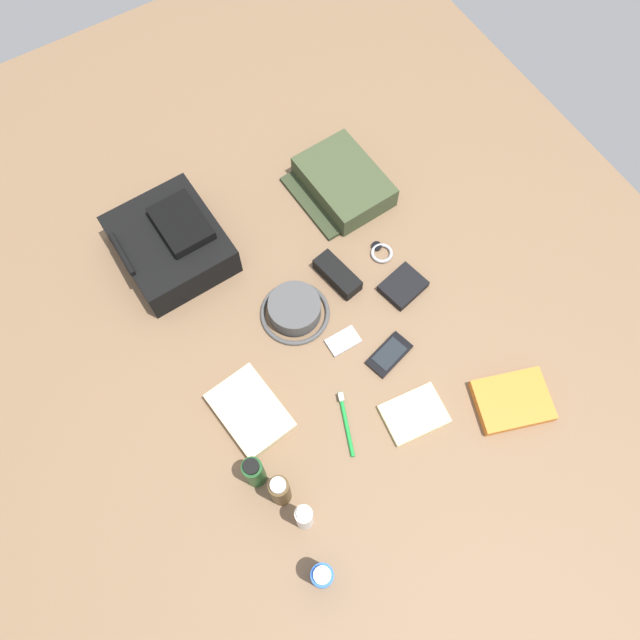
# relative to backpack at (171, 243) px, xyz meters

# --- Properties ---
(ground_plane) EXTENTS (2.64, 2.02, 0.02)m
(ground_plane) POSITION_rel_backpack_xyz_m (-0.40, -0.23, -0.07)
(ground_plane) COLOR brown
(ground_plane) RESTS_ON ground
(backpack) EXTENTS (0.31, 0.27, 0.13)m
(backpack) POSITION_rel_backpack_xyz_m (0.00, 0.00, 0.00)
(backpack) COLOR black
(backpack) RESTS_ON ground_plane
(toiletry_pouch) EXTENTS (0.27, 0.24, 0.07)m
(toiletry_pouch) POSITION_rel_backpack_xyz_m (-0.06, -0.51, -0.02)
(toiletry_pouch) COLOR #384228
(toiletry_pouch) RESTS_ON ground_plane
(bucket_hat) EXTENTS (0.18, 0.18, 0.06)m
(bucket_hat) POSITION_rel_backpack_xyz_m (-0.33, -0.19, -0.03)
(bucket_hat) COLOR #464646
(bucket_hat) RESTS_ON ground_plane
(deodorant_spray) EXTENTS (0.05, 0.05, 0.13)m
(deodorant_spray) POSITION_rel_backpack_xyz_m (-0.92, 0.09, 0.01)
(deodorant_spray) COLOR blue
(deodorant_spray) RESTS_ON ground_plane
(toothpaste_tube) EXTENTS (0.04, 0.04, 0.15)m
(toothpaste_tube) POSITION_rel_backpack_xyz_m (-0.80, 0.06, 0.02)
(toothpaste_tube) COLOR white
(toothpaste_tube) RESTS_ON ground_plane
(cologne_bottle) EXTENTS (0.05, 0.05, 0.16)m
(cologne_bottle) POSITION_rel_backpack_xyz_m (-0.72, 0.08, 0.02)
(cologne_bottle) COLOR #473319
(cologne_bottle) RESTS_ON ground_plane
(shampoo_bottle) EXTENTS (0.05, 0.05, 0.15)m
(shampoo_bottle) POSITION_rel_backpack_xyz_m (-0.65, 0.11, 0.01)
(shampoo_bottle) COLOR #19471E
(shampoo_bottle) RESTS_ON ground_plane
(paperback_novel) EXTENTS (0.19, 0.22, 0.03)m
(paperback_novel) POSITION_rel_backpack_xyz_m (-0.82, -0.52, -0.04)
(paperback_novel) COLOR orange
(paperback_novel) RESTS_ON ground_plane
(cell_phone) EXTENTS (0.09, 0.13, 0.01)m
(cell_phone) POSITION_rel_backpack_xyz_m (-0.56, -0.33, -0.05)
(cell_phone) COLOR black
(cell_phone) RESTS_ON ground_plane
(media_player) EXTENTS (0.05, 0.08, 0.01)m
(media_player) POSITION_rel_backpack_xyz_m (-0.47, -0.25, -0.05)
(media_player) COLOR #B7B7BC
(media_player) RESTS_ON ground_plane
(wristwatch) EXTENTS (0.07, 0.06, 0.01)m
(wristwatch) POSITION_rel_backpack_xyz_m (-0.30, -0.49, -0.05)
(wristwatch) COLOR #99999E
(wristwatch) RESTS_ON ground_plane
(toothbrush) EXTENTS (0.16, 0.07, 0.02)m
(toothbrush) POSITION_rel_backpack_xyz_m (-0.65, -0.15, -0.05)
(toothbrush) COLOR #198C33
(toothbrush) RESTS_ON ground_plane
(wallet) EXTENTS (0.11, 0.13, 0.02)m
(wallet) POSITION_rel_backpack_xyz_m (-0.42, -0.47, -0.04)
(wallet) COLOR black
(wallet) RESTS_ON ground_plane
(notepad) EXTENTS (0.13, 0.16, 0.02)m
(notepad) POSITION_rel_backpack_xyz_m (-0.72, -0.30, -0.05)
(notepad) COLOR beige
(notepad) RESTS_ON ground_plane
(folded_towel) EXTENTS (0.21, 0.16, 0.04)m
(folded_towel) POSITION_rel_backpack_xyz_m (-0.51, 0.04, -0.04)
(folded_towel) COLOR beige
(folded_towel) RESTS_ON ground_plane
(sunglasses_case) EXTENTS (0.15, 0.08, 0.04)m
(sunglasses_case) POSITION_rel_backpack_xyz_m (-0.30, -0.34, -0.04)
(sunglasses_case) COLOR black
(sunglasses_case) RESTS_ON ground_plane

